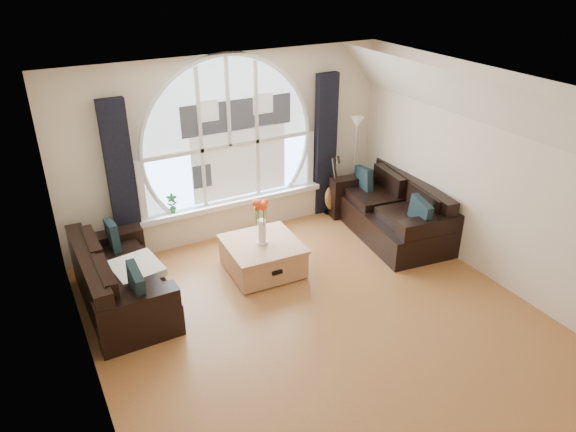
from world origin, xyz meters
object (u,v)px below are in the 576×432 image
object	(u,v)px
sofa_right	(391,211)
floor_lamp	(355,165)
coffee_chest	(263,255)
vase_flowers	(262,217)
sofa_left	(122,278)
potted_plant	(172,203)
guitar	(333,185)

from	to	relation	value
sofa_right	floor_lamp	size ratio (longest dim) A/B	1.21
coffee_chest	vase_flowers	xyz separation A→B (m)	(-0.01, -0.01, 0.59)
sofa_left	potted_plant	world-z (taller)	potted_plant
sofa_left	guitar	distance (m)	3.72
coffee_chest	sofa_right	bearing A→B (deg)	2.47
coffee_chest	sofa_left	bearing A→B (deg)	-179.93
sofa_right	potted_plant	xyz separation A→B (m)	(-3.00, 1.21, 0.30)
sofa_right	guitar	world-z (taller)	guitar
vase_flowers	guitar	bearing A→B (deg)	30.06
coffee_chest	vase_flowers	distance (m)	0.59
sofa_left	potted_plant	xyz separation A→B (m)	(1.00, 1.13, 0.30)
potted_plant	coffee_chest	bearing A→B (deg)	-55.18
coffee_chest	potted_plant	xyz separation A→B (m)	(-0.84, 1.21, 0.46)
vase_flowers	potted_plant	distance (m)	1.49
guitar	floor_lamp	bearing A→B (deg)	-20.07
sofa_right	coffee_chest	xyz separation A→B (m)	(-2.16, 0.00, -0.16)
coffee_chest	vase_flowers	size ratio (longest dim) A/B	1.38
sofa_left	sofa_right	distance (m)	4.01
floor_lamp	potted_plant	bearing A→B (deg)	176.01
floor_lamp	potted_plant	xyz separation A→B (m)	(-3.00, 0.21, -0.10)
sofa_right	coffee_chest	world-z (taller)	sofa_right
vase_flowers	floor_lamp	xyz separation A→B (m)	(2.16, 1.01, -0.02)
guitar	sofa_right	bearing A→B (deg)	-87.14
guitar	potted_plant	xyz separation A→B (m)	(-2.60, 0.20, 0.17)
vase_flowers	floor_lamp	bearing A→B (deg)	25.12
sofa_right	vase_flowers	xyz separation A→B (m)	(-2.17, -0.01, 0.42)
vase_flowers	coffee_chest	bearing A→B (deg)	57.68
sofa_left	vase_flowers	distance (m)	1.89
sofa_right	potted_plant	size ratio (longest dim) A/B	6.60
sofa_right	vase_flowers	distance (m)	2.21
coffee_chest	floor_lamp	size ratio (longest dim) A/B	0.61
vase_flowers	potted_plant	xyz separation A→B (m)	(-0.84, 1.22, -0.13)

